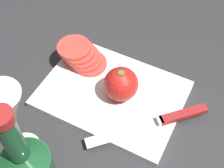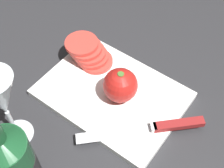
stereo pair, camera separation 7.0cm
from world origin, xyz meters
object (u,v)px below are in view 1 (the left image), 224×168
whole_tomato (121,84)px  tomato_slice_stack_near (82,56)px  wine_glass (7,114)px  knife (170,119)px

whole_tomato → tomato_slice_stack_near: whole_tomato is taller
whole_tomato → tomato_slice_stack_near: bearing=160.4°
wine_glass → whole_tomato: 0.25m
knife → tomato_slice_stack_near: bearing=-57.9°
wine_glass → whole_tomato: bearing=58.6°
knife → tomato_slice_stack_near: size_ratio=1.70×
wine_glass → knife: 0.33m
tomato_slice_stack_near → knife: bearing=-12.9°
whole_tomato → wine_glass: bearing=-121.4°
wine_glass → tomato_slice_stack_near: 0.27m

